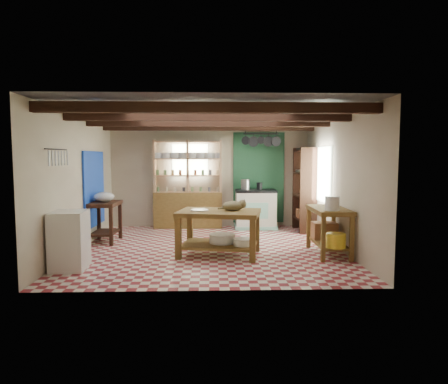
{
  "coord_description": "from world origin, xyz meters",
  "views": [
    {
      "loc": [
        0.03,
        -7.69,
        1.78
      ],
      "look_at": [
        0.29,
        0.3,
        1.08
      ],
      "focal_mm": 32.0,
      "sensor_mm": 36.0,
      "label": 1
    }
  ],
  "objects_px": {
    "prep_table": "(105,222)",
    "cat": "(233,206)",
    "stove": "(255,209)",
    "right_counter": "(329,231)",
    "white_cabinet": "(69,240)",
    "work_table": "(219,233)"
  },
  "relations": [
    {
      "from": "work_table",
      "to": "white_cabinet",
      "type": "bearing_deg",
      "value": -149.75
    },
    {
      "from": "work_table",
      "to": "white_cabinet",
      "type": "xyz_separation_m",
      "value": [
        -2.39,
        -0.81,
        0.05
      ]
    },
    {
      "from": "right_counter",
      "to": "work_table",
      "type": "bearing_deg",
      "value": -178.83
    },
    {
      "from": "white_cabinet",
      "to": "work_table",
      "type": "bearing_deg",
      "value": 15.88
    },
    {
      "from": "stove",
      "to": "right_counter",
      "type": "distance_m",
      "value": 2.9
    },
    {
      "from": "prep_table",
      "to": "cat",
      "type": "xyz_separation_m",
      "value": [
        2.63,
        -1.22,
        0.48
      ]
    },
    {
      "from": "prep_table",
      "to": "right_counter",
      "type": "xyz_separation_m",
      "value": [
        4.38,
        -1.21,
        0.0
      ]
    },
    {
      "from": "work_table",
      "to": "cat",
      "type": "height_order",
      "value": "cat"
    },
    {
      "from": "stove",
      "to": "right_counter",
      "type": "relative_size",
      "value": 0.83
    },
    {
      "from": "work_table",
      "to": "cat",
      "type": "bearing_deg",
      "value": 11.31
    },
    {
      "from": "stove",
      "to": "cat",
      "type": "bearing_deg",
      "value": -104.42
    },
    {
      "from": "stove",
      "to": "white_cabinet",
      "type": "bearing_deg",
      "value": -133.41
    },
    {
      "from": "stove",
      "to": "prep_table",
      "type": "height_order",
      "value": "stove"
    },
    {
      "from": "right_counter",
      "to": "white_cabinet",
      "type": "bearing_deg",
      "value": -168.48
    },
    {
      "from": "right_counter",
      "to": "cat",
      "type": "distance_m",
      "value": 1.81
    },
    {
      "from": "white_cabinet",
      "to": "prep_table",
      "type": "bearing_deg",
      "value": 86.57
    },
    {
      "from": "right_counter",
      "to": "cat",
      "type": "relative_size",
      "value": 3.07
    },
    {
      "from": "white_cabinet",
      "to": "right_counter",
      "type": "bearing_deg",
      "value": 7.69
    },
    {
      "from": "prep_table",
      "to": "cat",
      "type": "relative_size",
      "value": 2.18
    },
    {
      "from": "white_cabinet",
      "to": "cat",
      "type": "bearing_deg",
      "value": 14.17
    },
    {
      "from": "right_counter",
      "to": "stove",
      "type": "bearing_deg",
      "value": 112.06
    },
    {
      "from": "work_table",
      "to": "right_counter",
      "type": "distance_m",
      "value": 2.01
    }
  ]
}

